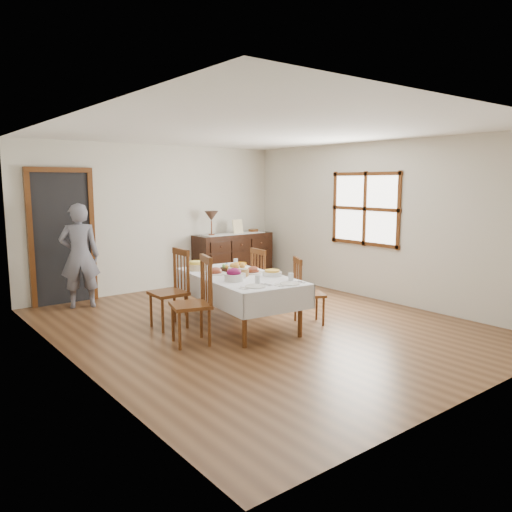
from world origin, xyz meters
TOP-DOWN VIEW (x-y plane):
  - ground at (0.00, 0.00)m, footprint 6.00×6.00m
  - room_shell at (-0.15, 0.42)m, footprint 5.02×6.02m
  - dining_table at (-0.23, 0.19)m, footprint 1.26×2.13m
  - chair_left_near at (-1.10, -0.11)m, footprint 0.55×0.55m
  - chair_left_far at (-0.98, 0.69)m, footprint 0.45×0.45m
  - chair_right_near at (0.55, -0.31)m, footprint 0.52×0.52m
  - chair_right_far at (0.57, 0.60)m, footprint 0.43×0.43m
  - sideboard at (1.48, 2.72)m, footprint 1.58×0.57m
  - person at (-1.58, 2.52)m, footprint 0.63×0.51m
  - bread_basket at (-0.26, 0.17)m, footprint 0.29×0.29m
  - egg_basket at (-0.14, 0.57)m, footprint 0.23×0.23m
  - ham_platter_a at (-0.42, 0.46)m, footprint 0.31×0.31m
  - ham_platter_b at (0.02, 0.20)m, footprint 0.29×0.29m
  - beet_bowl at (-0.50, -0.08)m, footprint 0.25×0.25m
  - carrot_bowl at (0.08, 0.58)m, footprint 0.20×0.20m
  - pineapple_bowl at (-0.47, 0.89)m, footprint 0.26×0.26m
  - casserole_dish at (0.11, -0.11)m, footprint 0.26×0.26m
  - butter_dish at (-0.35, 0.00)m, footprint 0.15×0.11m
  - setting_left at (-0.46, -0.49)m, footprint 0.43×0.31m
  - setting_right at (-0.03, -0.62)m, footprint 0.43×0.31m
  - glass_far_a at (-0.34, 0.91)m, footprint 0.06×0.06m
  - glass_far_b at (0.19, 0.84)m, footprint 0.06×0.06m
  - runner at (1.46, 2.69)m, footprint 1.30×0.35m
  - table_lamp at (0.97, 2.70)m, footprint 0.26×0.26m
  - picture_frame at (1.53, 2.64)m, footprint 0.22×0.08m
  - deco_bowl at (1.99, 2.74)m, footprint 0.20×0.20m

SIDE VIEW (x-z plane):
  - ground at x=0.00m, z-range 0.00..0.00m
  - chair_right_near at x=0.55m, z-range 0.01..0.93m
  - sideboard at x=1.48m, z-range 0.00..0.95m
  - chair_right_far at x=0.57m, z-range 0.01..0.96m
  - chair_left_far at x=-0.98m, z-range 0.01..1.06m
  - chair_left_near at x=-1.10m, z-range 0.01..1.08m
  - dining_table at x=-0.23m, z-range 0.26..0.96m
  - setting_left at x=-0.46m, z-range 0.67..0.77m
  - setting_right at x=-0.03m, z-range 0.67..0.77m
  - ham_platter_a at x=-0.42m, z-range 0.67..0.78m
  - ham_platter_b at x=0.02m, z-range 0.67..0.78m
  - egg_basket at x=-0.14m, z-range 0.68..0.78m
  - butter_dish at x=-0.35m, z-range 0.70..0.77m
  - casserole_dish at x=0.11m, z-range 0.69..0.77m
  - carrot_bowl at x=0.08m, z-range 0.69..0.78m
  - glass_far_a at x=-0.34m, z-range 0.70..0.79m
  - glass_far_b at x=0.19m, z-range 0.70..0.80m
  - pineapple_bowl at x=-0.47m, z-range 0.69..0.82m
  - beet_bowl at x=-0.50m, z-range 0.69..0.85m
  - bread_basket at x=-0.26m, z-range 0.68..0.86m
  - person at x=-1.58m, z-range 0.00..1.74m
  - runner at x=1.46m, z-range 0.95..0.96m
  - deco_bowl at x=1.99m, z-range 0.95..1.01m
  - picture_frame at x=1.53m, z-range 0.95..1.23m
  - table_lamp at x=0.97m, z-range 1.07..1.53m
  - room_shell at x=-0.15m, z-range 0.32..2.97m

